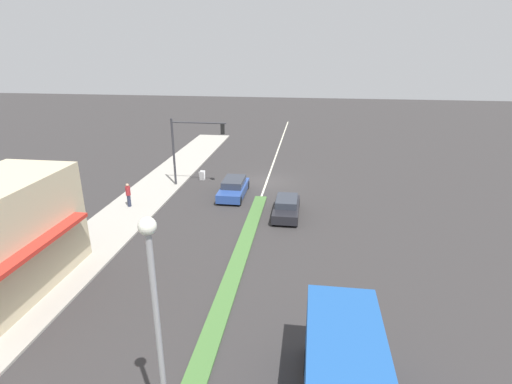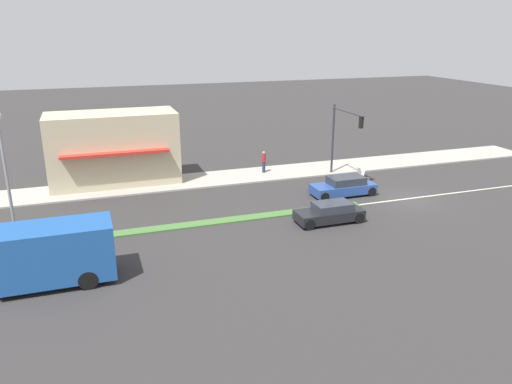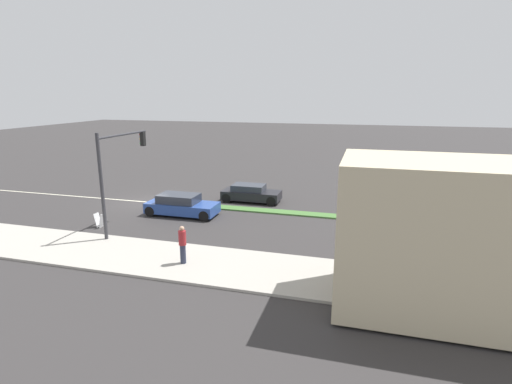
{
  "view_description": "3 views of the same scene",
  "coord_description": "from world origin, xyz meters",
  "views": [
    {
      "loc": [
        -3.62,
        33.05,
        11.12
      ],
      "look_at": [
        -0.13,
        7.84,
        1.85
      ],
      "focal_mm": 28.0,
      "sensor_mm": 36.0,
      "label": 1
    },
    {
      "loc": [
        -27.92,
        20.91,
        11.43
      ],
      "look_at": [
        -0.01,
        11.32,
        1.71
      ],
      "focal_mm": 35.0,
      "sensor_mm": 36.0,
      "label": 2
    },
    {
      "loc": [
        24.61,
        15.21,
        7.62
      ],
      "look_at": [
        0.09,
        8.3,
        1.32
      ],
      "focal_mm": 28.0,
      "sensor_mm": 36.0,
      "label": 3
    }
  ],
  "objects": [
    {
      "name": "ground_plane",
      "position": [
        0.0,
        18.0,
        0.0
      ],
      "size": [
        160.0,
        160.0,
        0.0
      ],
      "primitive_type": "plane",
      "color": "#333030"
    },
    {
      "name": "sidewalk_right",
      "position": [
        9.0,
        18.5,
        0.06
      ],
      "size": [
        4.0,
        73.0,
        0.12
      ],
      "primitive_type": "cube",
      "color": "#A8A399",
      "rests_on": "ground"
    },
    {
      "name": "lane_marking_center",
      "position": [
        0.0,
        0.0,
        0.0
      ],
      "size": [
        0.16,
        60.0,
        0.01
      ],
      "primitive_type": "cube",
      "color": "beige",
      "rests_on": "ground"
    },
    {
      "name": "building_corner_store",
      "position": [
        10.43,
        19.14,
        2.8
      ],
      "size": [
        4.81,
        9.48,
        5.36
      ],
      "color": "#C6B793",
      "rests_on": "sidewalk_right"
    },
    {
      "name": "traffic_signal_main",
      "position": [
        6.12,
        2.14,
        3.9
      ],
      "size": [
        4.59,
        0.34,
        5.6
      ],
      "color": "#333338",
      "rests_on": "sidewalk_right"
    },
    {
      "name": "street_lamp",
      "position": [
        0.0,
        25.13,
        4.78
      ],
      "size": [
        0.44,
        0.44,
        7.37
      ],
      "color": "gray",
      "rests_on": "median_strip"
    },
    {
      "name": "pedestrian",
      "position": [
        9.29,
        7.45,
        1.05
      ],
      "size": [
        0.34,
        0.34,
        1.76
      ],
      "color": "#282D42",
      "rests_on": "sidewalk_right"
    },
    {
      "name": "warning_aframe_sign",
      "position": [
        5.71,
        0.4,
        0.43
      ],
      "size": [
        0.45,
        0.53,
        0.84
      ],
      "color": "silver",
      "rests_on": "ground"
    },
    {
      "name": "delivery_truck",
      "position": [
        -5.0,
        23.7,
        1.47
      ],
      "size": [
        2.44,
        7.5,
        2.87
      ],
      "color": "silver",
      "rests_on": "ground"
    },
    {
      "name": "sedan_dark",
      "position": [
        -2.2,
        7.26,
        0.61
      ],
      "size": [
        1.73,
        4.19,
        1.25
      ],
      "color": "black",
      "rests_on": "ground"
    },
    {
      "name": "coupe_blue",
      "position": [
        2.2,
        3.91,
        0.65
      ],
      "size": [
        1.86,
        4.58,
        1.37
      ],
      "color": "#284793",
      "rests_on": "ground"
    }
  ]
}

